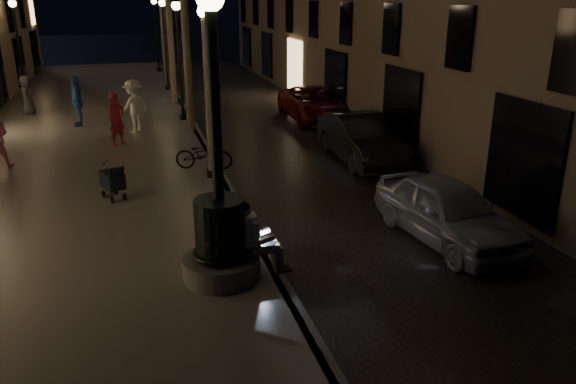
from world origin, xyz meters
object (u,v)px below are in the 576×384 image
object	(u,v)px
fountain_lamppost	(220,226)
stroller	(113,180)
car_front	(447,211)
pedestrian_blue	(77,101)
pedestrian_dark	(27,95)
lamp_left_c	(17,34)
seated_man_laptop	(254,236)
lamp_curb_d	(156,24)
car_third	(315,104)
pedestrian_red	(117,119)
bicycle	(204,154)
lamp_curb_a	(207,67)
lamp_curb_c	(164,31)
pedestrian_white	(134,106)
lamp_curb_b	(178,43)
car_second	(361,139)

from	to	relation	value
fountain_lamppost	stroller	distance (m)	5.22
car_front	pedestrian_blue	xyz separation A→B (m)	(-8.31, 13.17, 0.48)
pedestrian_dark	lamp_left_c	bearing A→B (deg)	9.91
stroller	pedestrian_dark	distance (m)	12.45
seated_man_laptop	fountain_lamppost	bearing A→B (deg)	180.00
lamp_curb_d	car_third	bearing A→B (deg)	-71.72
pedestrian_red	bicycle	world-z (taller)	pedestrian_red
stroller	bicycle	distance (m)	3.20
lamp_curb_d	lamp_curb_a	bearing A→B (deg)	-90.00
lamp_curb_c	car_front	bearing A→B (deg)	-78.56
stroller	pedestrian_white	distance (m)	7.48
pedestrian_white	pedestrian_dark	distance (m)	6.23
lamp_curb_c	car_front	distance (m)	21.83
car_front	lamp_curb_c	bearing A→B (deg)	95.61
stroller	lamp_curb_b	bearing A→B (deg)	50.72
seated_man_laptop	lamp_curb_b	distance (m)	14.19
seated_man_laptop	pedestrian_blue	distance (m)	14.47
pedestrian_white	fountain_lamppost	bearing A→B (deg)	58.72
car_second	lamp_curb_b	bearing A→B (deg)	126.16
stroller	pedestrian_red	xyz separation A→B (m)	(0.10, 5.53, 0.40)
bicycle	pedestrian_blue	bearing A→B (deg)	47.97
car_third	pedestrian_dark	distance (m)	12.21
lamp_curb_a	car_second	world-z (taller)	lamp_curb_a
seated_man_laptop	pedestrian_blue	xyz separation A→B (m)	(-3.93, 13.92, 0.22)
stroller	pedestrian_white	xyz separation A→B (m)	(0.71, 7.43, 0.47)
lamp_curb_c	pedestrian_dark	size ratio (longest dim) A/B	2.90
lamp_left_c	car_third	bearing A→B (deg)	-34.47
lamp_left_c	lamp_curb_b	bearing A→B (deg)	-48.41
fountain_lamppost	seated_man_laptop	size ratio (longest dim) A/B	3.70
stroller	car_front	size ratio (longest dim) A/B	0.25
fountain_lamppost	seated_man_laptop	world-z (taller)	fountain_lamppost
fountain_lamppost	bicycle	world-z (taller)	fountain_lamppost
car_second	car_third	size ratio (longest dim) A/B	0.91
lamp_curb_d	car_third	xyz separation A→B (m)	(5.50, -16.65, -2.55)
lamp_curb_b	lamp_curb_d	bearing A→B (deg)	90.00
lamp_curb_b	lamp_curb_c	bearing A→B (deg)	90.00
car_third	pedestrian_dark	world-z (taller)	pedestrian_dark
lamp_left_c	bicycle	world-z (taller)	lamp_left_c
car_second	bicycle	xyz separation A→B (m)	(-5.01, -0.13, -0.10)
lamp_left_c	stroller	world-z (taller)	lamp_left_c
seated_man_laptop	lamp_curb_c	world-z (taller)	lamp_curb_c
lamp_left_c	pedestrian_dark	bearing A→B (deg)	-80.53
lamp_curb_a	lamp_curb_d	size ratio (longest dim) A/B	1.00
car_third	stroller	bearing A→B (deg)	-132.76
car_front	car_third	distance (m)	12.65
stroller	pedestrian_blue	world-z (taller)	pedestrian_blue
fountain_lamppost	pedestrian_dark	bearing A→B (deg)	108.26
stroller	bicycle	world-z (taller)	stroller
car_front	pedestrian_red	bearing A→B (deg)	119.56
stroller	pedestrian_white	world-z (taller)	pedestrian_white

